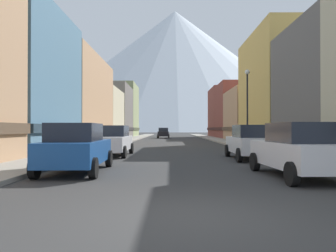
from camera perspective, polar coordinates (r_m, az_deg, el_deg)
The scene contains 21 objects.
ground_plane at distance 6.03m, azimuth 4.16°, elevation -15.69°, with size 400.00×400.00×0.00m, color #313131.
sidewalk_left at distance 41.26m, azimuth -7.75°, elevation -2.60°, with size 2.50×100.00×0.15m, color gray.
sidewalk_right at distance 41.37m, azimuth 9.67°, elevation -2.60°, with size 2.50×100.00×0.15m, color gray.
storefront_left_1 at distance 23.86m, azimuth -26.49°, elevation 6.64°, with size 7.52×9.42×9.38m.
storefront_left_2 at distance 34.62m, azimuth -16.71°, elevation 4.03°, with size 6.43×13.93×8.94m.
storefront_left_3 at distance 46.43m, azimuth -14.05°, elevation 1.75°, with size 9.29×9.76×7.08m.
storefront_left_4 at distance 56.87m, azimuth -9.89°, elevation 2.31°, with size 6.44×11.02×9.08m.
storefront_left_5 at distance 68.14m, azimuth -8.84°, elevation 2.57°, with size 8.03×11.05×10.83m.
storefront_right_2 at distance 33.96m, azimuth 20.91°, elevation 5.73°, with size 8.18×11.88×10.86m.
storefront_right_3 at distance 45.20m, azimuth 16.94°, elevation 1.66°, with size 10.20×10.37×6.81m.
storefront_right_4 at distance 54.54m, azimuth 12.68°, elevation 2.39°, with size 7.64×9.45×8.99m.
storefront_right_5 at distance 64.56m, azimuth 11.93°, elevation 2.16°, with size 10.23×10.30×9.49m.
car_left_0 at distance 12.26m, azimuth -15.80°, elevation -3.67°, with size 2.22×4.47×1.78m.
car_left_1 at distance 19.36m, azimuth -9.75°, elevation -2.52°, with size 2.06×4.40×1.78m.
car_right_0 at distance 11.37m, azimuth 22.06°, elevation -3.90°, with size 2.26×4.49×1.78m.
car_right_1 at distance 17.37m, azimuth 14.37°, elevation -2.74°, with size 2.09×4.41×1.78m.
car_driving_0 at distance 55.81m, azimuth -0.81°, elevation -1.22°, with size 2.06×4.40×1.78m.
trash_bin_right at distance 15.72m, azimuth 25.84°, elevation -3.87°, with size 0.59×0.59×0.98m.
pedestrian_0 at distance 18.66m, azimuth -17.92°, elevation -2.73°, with size 0.36×0.36×1.53m.
streetlamp_right at distance 24.90m, azimuth 13.79°, elevation 5.05°, with size 0.36×0.36×5.86m.
mountain_backdrop at distance 270.10m, azimuth 1.25°, elevation 9.67°, with size 239.86×239.86×98.74m, color silver.
Camera 1 is at (-0.38, -5.81, 1.58)m, focal length 34.61 mm.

